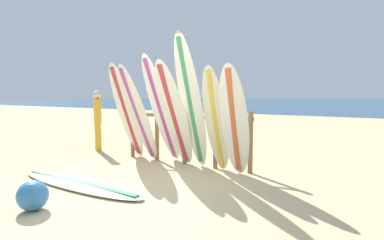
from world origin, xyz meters
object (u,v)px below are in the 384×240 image
object	(u,v)px
surfboard_leaning_right	(216,120)
surfboard_leaning_center	(174,115)
surfboard_lying_on_sand	(78,184)
beachgoer_standing	(98,118)
surfboard_leaning_center_right	(191,103)
surfboard_leaning_left	(138,114)
surfboard_leaning_far_left	(127,112)
surfboard_leaning_far_right	(234,121)
surfboard_leaning_center_left	(161,110)
small_boat_offshore	(223,105)
surfboard_rack	(184,131)
beach_ball	(33,196)

from	to	relation	value
surfboard_leaning_right	surfboard_leaning_center	bearing A→B (deg)	-171.64
surfboard_lying_on_sand	beachgoer_standing	size ratio (longest dim) A/B	1.80
surfboard_leaning_right	beachgoer_standing	size ratio (longest dim) A/B	1.28
surfboard_leaning_center_right	beachgoer_standing	xyz separation A→B (m)	(-3.12, 0.50, -0.44)
surfboard_leaning_left	surfboard_leaning_right	distance (m)	1.77
surfboard_leaning_far_left	surfboard_leaning_far_right	xyz separation A→B (m)	(2.56, -0.04, -0.07)
surfboard_leaning_center_left	surfboard_leaning_center_right	size ratio (longest dim) A/B	0.87
surfboard_leaning_far_left	small_boat_offshore	size ratio (longest dim) A/B	0.87
surfboard_rack	beach_ball	bearing A→B (deg)	-94.39
surfboard_leaning_center	beachgoer_standing	bearing A→B (deg)	169.53
surfboard_leaning_far_right	small_boat_offshore	distance (m)	29.02
surfboard_leaning_far_right	beach_ball	distance (m)	3.27
surfboard_leaning_far_left	surfboard_leaning_center	size ratio (longest dim) A/B	1.01
surfboard_leaning_center_left	small_boat_offshore	bearing A→B (deg)	113.16
surfboard_leaning_center	beach_ball	world-z (taller)	surfboard_leaning_center
surfboard_leaning_center_right	surfboard_leaning_right	size ratio (longest dim) A/B	1.31
surfboard_leaning_center_right	small_boat_offshore	xyz separation A→B (m)	(-11.90, 26.09, -1.03)
surfboard_lying_on_sand	small_boat_offshore	size ratio (longest dim) A/B	1.14
surfboard_lying_on_sand	surfboard_leaning_center	bearing A→B (deg)	69.78
surfboard_leaning_far_right	surfboard_leaning_left	bearing A→B (deg)	-178.71
surfboard_leaning_center_right	surfboard_lying_on_sand	distance (m)	2.40
surfboard_leaning_center_right	surfboard_leaning_far_right	xyz separation A→B (m)	(0.86, 0.04, -0.30)
beachgoer_standing	small_boat_offshore	size ratio (longest dim) A/B	0.64
surfboard_leaning_center_left	surfboard_leaning_center_right	xyz separation A→B (m)	(0.79, -0.12, 0.17)
surfboard_leaning_far_left	surfboard_leaning_center	bearing A→B (deg)	-3.31
beachgoer_standing	surfboard_lying_on_sand	bearing A→B (deg)	-47.27
surfboard_leaning_left	surfboard_lying_on_sand	size ratio (longest dim) A/B	0.75
surfboard_leaning_left	small_boat_offshore	xyz separation A→B (m)	(-10.60, 26.10, -0.78)
surfboard_leaning_left	beach_ball	distance (m)	2.93
surfboard_leaning_left	beach_ball	bearing A→B (deg)	-76.60
surfboard_leaning_right	beachgoer_standing	xyz separation A→B (m)	(-3.59, 0.38, -0.14)
surfboard_leaning_center	surfboard_leaning_right	size ratio (longest dim) A/B	1.06
small_boat_offshore	surfboard_leaning_far_left	bearing A→B (deg)	-68.59
surfboard_leaning_center_left	surfboard_leaning_right	distance (m)	1.26
surfboard_leaning_right	surfboard_leaning_far_right	distance (m)	0.41
surfboard_leaning_far_left	surfboard_leaning_far_right	world-z (taller)	surfboard_leaning_far_left
surfboard_leaning_center	small_boat_offshore	xyz separation A→B (m)	(-11.52, 26.09, -0.79)
surfboard_leaning_right	beach_ball	bearing A→B (deg)	-111.19
surfboard_leaning_center_left	surfboard_leaning_far_right	xyz separation A→B (m)	(1.65, -0.08, -0.13)
surfboard_leaning_right	surfboard_leaning_center_right	bearing A→B (deg)	-165.64
surfboard_leaning_far_left	surfboard_leaning_center_left	world-z (taller)	surfboard_leaning_center_left
surfboard_leaning_right	surfboard_lying_on_sand	bearing A→B (deg)	-128.32
surfboard_leaning_left	surfboard_leaning_center	distance (m)	0.92
surfboard_leaning_center	beachgoer_standing	distance (m)	2.80
surfboard_lying_on_sand	beach_ball	distance (m)	1.06
surfboard_leaning_far_left	surfboard_lying_on_sand	xyz separation A→B (m)	(0.67, -1.84, -1.02)
surfboard_leaning_far_right	surfboard_lying_on_sand	bearing A→B (deg)	-136.35
small_boat_offshore	beachgoer_standing	bearing A→B (deg)	-71.07
surfboard_leaning_left	surfboard_leaning_center_left	size ratio (longest dim) A/B	0.92
surfboard_leaning_right	beachgoer_standing	world-z (taller)	surfboard_leaning_right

